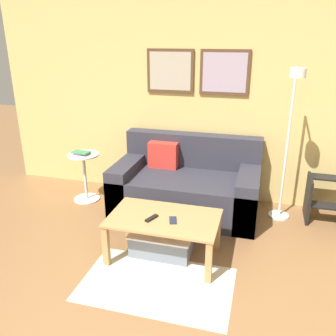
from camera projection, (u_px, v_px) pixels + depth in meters
name	position (u px, v px, depth m)	size (l,w,h in m)	color
wall_back	(211.00, 99.00, 4.33)	(5.60, 0.09, 2.55)	#D6B76B
area_rug	(157.00, 284.00, 3.05)	(1.29, 0.79, 0.01)	beige
couch	(186.00, 186.00, 4.28)	(1.69, 0.93, 0.87)	#2D2D38
coffee_table	(164.00, 224.00, 3.33)	(1.02, 0.62, 0.42)	#AD7F4C
storage_bin	(162.00, 243.00, 3.45)	(0.60, 0.36, 0.23)	slate
floor_lamp	(290.00, 132.00, 3.73)	(0.24, 0.45, 1.72)	white
side_table	(85.00, 173.00, 4.50)	(0.39, 0.39, 0.62)	silver
book_stack	(82.00, 153.00, 4.41)	(0.23, 0.17, 0.04)	#8C4C93
remote_control	(152.00, 218.00, 3.26)	(0.04, 0.15, 0.02)	black
cell_phone	(173.00, 220.00, 3.24)	(0.07, 0.14, 0.01)	#1E2338
step_stool	(327.00, 198.00, 4.02)	(0.43, 0.40, 0.51)	black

